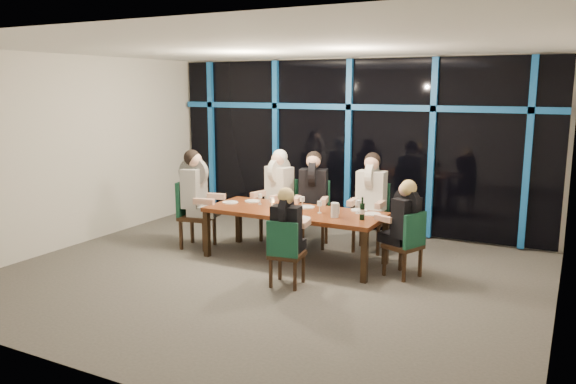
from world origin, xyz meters
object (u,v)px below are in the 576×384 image
diner_far_mid (313,185)px  water_pitcher (335,210)px  diner_far_right (371,188)px  diner_near_mid (287,222)px  chair_far_right (372,213)px  diner_end_right (404,214)px  chair_far_left (281,206)px  dining_table (294,215)px  diner_far_left (278,182)px  wine_bottle (362,211)px  diner_end_left (196,185)px  chair_far_mid (314,210)px  chair_end_right (408,241)px  chair_end_left (192,210)px  chair_near_mid (285,250)px

diner_far_mid → water_pitcher: 1.22m
diner_far_right → diner_near_mid: 2.00m
chair_far_right → diner_end_right: size_ratio=1.19×
chair_far_left → water_pitcher: chair_far_left is taller
dining_table → diner_far_left: (-0.71, 0.79, 0.30)m
diner_far_left → diner_far_right: bearing=21.6°
water_pitcher → wine_bottle: bearing=-5.8°
diner_far_left → wine_bottle: 2.00m
diner_far_mid → diner_end_left: bearing=-166.0°
chair_far_right → water_pitcher: 1.23m
chair_far_mid → chair_end_right: chair_far_mid is taller
diner_near_mid → water_pitcher: size_ratio=4.24×
dining_table → chair_end_right: bearing=-0.0°
chair_end_left → chair_near_mid: 2.36m
diner_end_left → diner_near_mid: 2.25m
diner_end_left → diner_near_mid: size_ratio=1.21×
diner_near_mid → chair_end_left: bearing=-29.3°
diner_far_right → wine_bottle: 1.11m
chair_far_right → diner_end_right: (0.80, -1.02, 0.28)m
chair_end_left → diner_end_left: size_ratio=1.03×
chair_near_mid → diner_far_right: (0.41, 2.03, 0.50)m
chair_end_right → diner_end_right: (-0.07, 0.03, 0.36)m
diner_far_left → diner_end_right: (2.32, -0.76, -0.12)m
chair_far_left → chair_near_mid: bearing=-45.5°
chair_end_left → water_pitcher: chair_end_left is taller
chair_far_left → chair_far_mid: size_ratio=1.00×
chair_far_left → chair_near_mid: (1.09, -1.94, -0.09)m
chair_far_mid → diner_far_left: bearing=172.7°
chair_near_mid → diner_far_right: bearing=-108.6°
chair_far_mid → diner_far_mid: size_ratio=1.03×
diner_end_right → water_pitcher: bearing=-56.1°
diner_end_right → wine_bottle: diner_end_right is taller
diner_far_left → diner_near_mid: size_ratio=1.18×
chair_far_left → chair_far_mid: (0.59, 0.00, 0.00)m
chair_end_left → diner_near_mid: size_ratio=1.24×
chair_end_left → chair_end_right: bearing=-99.2°
chair_end_right → wine_bottle: bearing=-56.9°
dining_table → diner_near_mid: 1.08m
chair_end_left → chair_far_left: bearing=-58.2°
diner_far_right → chair_end_left: bearing=-159.7°
chair_end_left → diner_end_left: bearing=-90.0°
diner_end_right → diner_near_mid: diner_end_right is taller
dining_table → wine_bottle: bearing=-5.7°
chair_end_left → wine_bottle: 2.84m
chair_far_left → diner_end_left: diner_end_left is taller
diner_end_right → diner_far_right: bearing=-116.5°
chair_far_right → water_pitcher: bearing=-98.3°
chair_end_left → diner_near_mid: diner_near_mid is taller
chair_end_right → diner_end_right: diner_end_right is taller
chair_near_mid → wine_bottle: 1.22m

